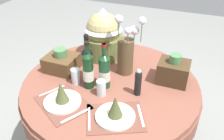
{
  "coord_description": "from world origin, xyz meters",
  "views": [
    {
      "loc": [
        0.52,
        -1.3,
        1.78
      ],
      "look_at": [
        0.0,
        0.03,
        0.84
      ],
      "focal_mm": 37.95,
      "sensor_mm": 36.0,
      "label": 1
    }
  ],
  "objects_px": {
    "wine_bottle_left": "(88,70)",
    "woven_basket_side_right": "(173,71)",
    "place_setting_right": "(115,112)",
    "wine_bottle_centre": "(88,63)",
    "flower_vase": "(126,51)",
    "gift_tub_back_left": "(103,32)",
    "tumbler_near_right": "(101,88)",
    "pepper_mill": "(138,83)",
    "place_setting_left": "(62,97)",
    "dining_table": "(110,95)",
    "wine_bottle_rear": "(104,71)",
    "tumbler_near_left": "(76,76)",
    "woven_basket_side_left": "(62,62)"
  },
  "relations": [
    {
      "from": "wine_bottle_left",
      "to": "woven_basket_side_right",
      "type": "bearing_deg",
      "value": 27.62
    },
    {
      "from": "place_setting_right",
      "to": "wine_bottle_centre",
      "type": "xyz_separation_m",
      "value": [
        -0.33,
        0.31,
        0.08
      ]
    },
    {
      "from": "flower_vase",
      "to": "place_setting_right",
      "type": "bearing_deg",
      "value": -78.11
    },
    {
      "from": "gift_tub_back_left",
      "to": "tumbler_near_right",
      "type": "bearing_deg",
      "value": -68.42
    },
    {
      "from": "tumbler_near_right",
      "to": "pepper_mill",
      "type": "relative_size",
      "value": 0.56
    },
    {
      "from": "place_setting_left",
      "to": "tumbler_near_right",
      "type": "bearing_deg",
      "value": 40.72
    },
    {
      "from": "dining_table",
      "to": "woven_basket_side_right",
      "type": "relative_size",
      "value": 5.95
    },
    {
      "from": "wine_bottle_left",
      "to": "wine_bottle_centre",
      "type": "distance_m",
      "value": 0.11
    },
    {
      "from": "flower_vase",
      "to": "woven_basket_side_right",
      "type": "distance_m",
      "value": 0.37
    },
    {
      "from": "pepper_mill",
      "to": "gift_tub_back_left",
      "type": "relative_size",
      "value": 0.48
    },
    {
      "from": "wine_bottle_rear",
      "to": "gift_tub_back_left",
      "type": "height_order",
      "value": "gift_tub_back_left"
    },
    {
      "from": "flower_vase",
      "to": "wine_bottle_centre",
      "type": "distance_m",
      "value": 0.29
    },
    {
      "from": "tumbler_near_left",
      "to": "place_setting_left",
      "type": "bearing_deg",
      "value": -83.63
    },
    {
      "from": "wine_bottle_centre",
      "to": "gift_tub_back_left",
      "type": "height_order",
      "value": "gift_tub_back_left"
    },
    {
      "from": "tumbler_near_right",
      "to": "dining_table",
      "type": "bearing_deg",
      "value": 90.26
    },
    {
      "from": "place_setting_right",
      "to": "pepper_mill",
      "type": "distance_m",
      "value": 0.27
    },
    {
      "from": "place_setting_left",
      "to": "wine_bottle_rear",
      "type": "relative_size",
      "value": 1.27
    },
    {
      "from": "tumbler_near_right",
      "to": "woven_basket_side_right",
      "type": "distance_m",
      "value": 0.53
    },
    {
      "from": "dining_table",
      "to": "wine_bottle_rear",
      "type": "relative_size",
      "value": 3.89
    },
    {
      "from": "tumbler_near_right",
      "to": "tumbler_near_left",
      "type": "bearing_deg",
      "value": 165.96
    },
    {
      "from": "wine_bottle_rear",
      "to": "pepper_mill",
      "type": "height_order",
      "value": "wine_bottle_rear"
    },
    {
      "from": "dining_table",
      "to": "place_setting_left",
      "type": "distance_m",
      "value": 0.43
    },
    {
      "from": "wine_bottle_left",
      "to": "place_setting_right",
      "type": "bearing_deg",
      "value": -38.23
    },
    {
      "from": "flower_vase",
      "to": "wine_bottle_centre",
      "type": "xyz_separation_m",
      "value": [
        -0.23,
        -0.18,
        -0.06
      ]
    },
    {
      "from": "gift_tub_back_left",
      "to": "woven_basket_side_left",
      "type": "xyz_separation_m",
      "value": [
        -0.21,
        -0.33,
        -0.15
      ]
    },
    {
      "from": "gift_tub_back_left",
      "to": "place_setting_right",
      "type": "bearing_deg",
      "value": -61.74
    },
    {
      "from": "place_setting_left",
      "to": "tumbler_near_left",
      "type": "xyz_separation_m",
      "value": [
        -0.03,
        0.23,
        0.01
      ]
    },
    {
      "from": "place_setting_left",
      "to": "flower_vase",
      "type": "bearing_deg",
      "value": 62.52
    },
    {
      "from": "dining_table",
      "to": "tumbler_near_left",
      "type": "bearing_deg",
      "value": -154.39
    },
    {
      "from": "place_setting_right",
      "to": "gift_tub_back_left",
      "type": "xyz_separation_m",
      "value": [
        -0.36,
        0.68,
        0.17
      ]
    },
    {
      "from": "place_setting_left",
      "to": "wine_bottle_centre",
      "type": "relative_size",
      "value": 1.22
    },
    {
      "from": "woven_basket_side_right",
      "to": "tumbler_near_right",
      "type": "bearing_deg",
      "value": -141.42
    },
    {
      "from": "wine_bottle_centre",
      "to": "pepper_mill",
      "type": "relative_size",
      "value": 1.74
    },
    {
      "from": "dining_table",
      "to": "gift_tub_back_left",
      "type": "distance_m",
      "value": 0.53
    },
    {
      "from": "gift_tub_back_left",
      "to": "tumbler_near_left",
      "type": "bearing_deg",
      "value": -92.99
    },
    {
      "from": "flower_vase",
      "to": "wine_bottle_rear",
      "type": "height_order",
      "value": "flower_vase"
    },
    {
      "from": "flower_vase",
      "to": "woven_basket_side_left",
      "type": "height_order",
      "value": "flower_vase"
    },
    {
      "from": "place_setting_left",
      "to": "pepper_mill",
      "type": "xyz_separation_m",
      "value": [
        0.42,
        0.27,
        0.05
      ]
    },
    {
      "from": "gift_tub_back_left",
      "to": "wine_bottle_left",
      "type": "bearing_deg",
      "value": -79.76
    },
    {
      "from": "place_setting_right",
      "to": "tumbler_near_right",
      "type": "relative_size",
      "value": 3.75
    },
    {
      "from": "wine_bottle_centre",
      "to": "wine_bottle_left",
      "type": "bearing_deg",
      "value": -61.87
    },
    {
      "from": "wine_bottle_centre",
      "to": "gift_tub_back_left",
      "type": "relative_size",
      "value": 0.83
    },
    {
      "from": "tumbler_near_left",
      "to": "woven_basket_side_left",
      "type": "height_order",
      "value": "woven_basket_side_left"
    },
    {
      "from": "flower_vase",
      "to": "wine_bottle_centre",
      "type": "bearing_deg",
      "value": -141.8
    },
    {
      "from": "wine_bottle_left",
      "to": "woven_basket_side_left",
      "type": "bearing_deg",
      "value": 157.34
    },
    {
      "from": "wine_bottle_left",
      "to": "woven_basket_side_left",
      "type": "xyz_separation_m",
      "value": [
        -0.29,
        0.12,
        -0.07
      ]
    },
    {
      "from": "tumbler_near_left",
      "to": "woven_basket_side_right",
      "type": "bearing_deg",
      "value": 23.3
    },
    {
      "from": "wine_bottle_centre",
      "to": "wine_bottle_rear",
      "type": "height_order",
      "value": "wine_bottle_centre"
    },
    {
      "from": "wine_bottle_rear",
      "to": "pepper_mill",
      "type": "bearing_deg",
      "value": 0.15
    },
    {
      "from": "wine_bottle_left",
      "to": "gift_tub_back_left",
      "type": "height_order",
      "value": "gift_tub_back_left"
    }
  ]
}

